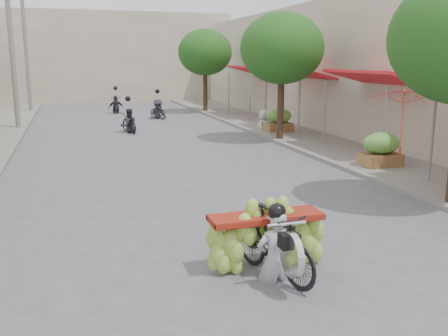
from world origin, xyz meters
TOP-DOWN VIEW (x-y plane):
  - ground at (0.00, 0.00)m, footprint 120.00×120.00m
  - sidewalk_right at (7.00, 15.00)m, footprint 4.00×60.00m
  - shophouse_row_right at (11.99, 14.00)m, footprint 9.77×40.00m
  - far_building at (0.00, 38.00)m, footprint 20.00×6.00m
  - utility_pole_far at (-5.40, 21.00)m, footprint 0.60×0.24m
  - utility_pole_back at (-5.40, 30.00)m, footprint 0.60×0.24m
  - street_tree_mid at (5.40, 14.00)m, footprint 3.40×3.40m
  - street_tree_far at (5.40, 26.00)m, footprint 3.40×3.40m
  - produce_crate_mid at (6.20, 8.00)m, footprint 1.20×0.88m
  - produce_crate_far at (6.20, 16.00)m, footprint 1.20×0.88m
  - banana_motorbike at (-0.04, 1.79)m, footprint 2.20×1.99m
  - market_umbrella at (6.18, 7.00)m, footprint 2.31×2.31m
  - pedestrian at (5.87, 17.00)m, footprint 0.99×0.99m
  - bg_motorbike_a at (-0.36, 18.34)m, footprint 0.96×1.73m
  - bg_motorbike_b at (1.88, 23.44)m, footprint 1.19×1.56m
  - bg_motorbike_c at (-0.13, 27.37)m, footprint 1.01×1.74m

SIDE VIEW (x-z plane):
  - ground at x=0.00m, z-range 0.00..0.00m
  - sidewalk_right at x=7.00m, z-range 0.00..0.12m
  - banana_motorbike at x=-0.04m, z-range -0.34..1.72m
  - produce_crate_mid at x=6.20m, z-range 0.13..1.29m
  - produce_crate_far at x=6.20m, z-range 0.13..1.29m
  - bg_motorbike_a at x=-0.36m, z-range -0.23..1.72m
  - bg_motorbike_c at x=-0.13m, z-range -0.19..1.76m
  - bg_motorbike_b at x=1.88m, z-range -0.10..1.85m
  - pedestrian at x=5.87m, z-range 0.12..1.90m
  - market_umbrella at x=6.18m, z-range 1.60..3.58m
  - shophouse_row_right at x=11.99m, z-range 0.00..6.00m
  - far_building at x=0.00m, z-range 0.00..7.00m
  - street_tree_mid at x=5.40m, z-range 1.16..6.41m
  - street_tree_far at x=5.40m, z-range 1.16..6.41m
  - utility_pole_far at x=-5.40m, z-range 0.03..8.03m
  - utility_pole_back at x=-5.40m, z-range 0.03..8.03m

